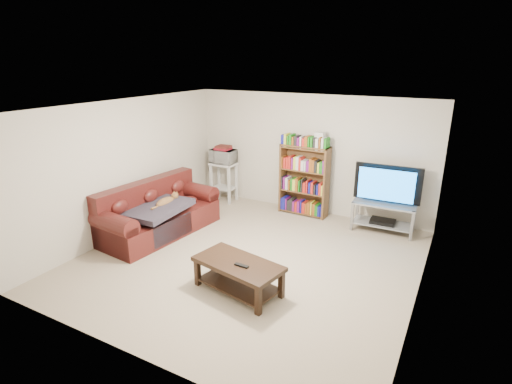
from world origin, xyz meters
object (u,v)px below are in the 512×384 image
Objects in this scene: coffee_table at (238,271)px; bookshelf at (304,179)px; tv_stand at (384,212)px; sofa at (157,215)px.

bookshelf is (-0.30, 3.11, 0.43)m from coffee_table.
tv_stand is at bearing 77.18° from coffee_table.
bookshelf is at bearing 106.50° from coffee_table.
bookshelf is (2.01, 2.12, 0.41)m from sofa.
bookshelf is at bearing 173.80° from tv_stand.
sofa is at bearing -153.22° from tv_stand.
coffee_table is at bearing -115.95° from tv_stand.
coffee_table is at bearing -82.27° from bookshelf.
coffee_table is 3.28m from tv_stand.
sofa reaches higher than tv_stand.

